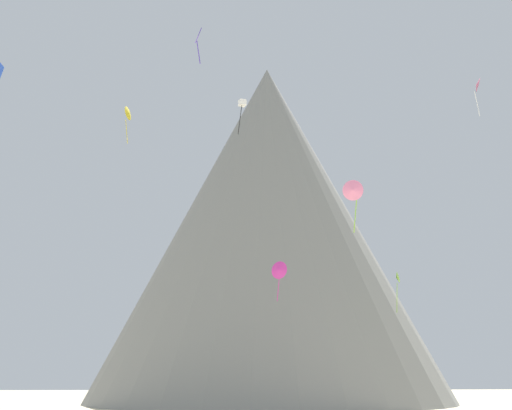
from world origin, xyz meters
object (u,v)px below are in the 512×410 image
(rock_massif, at_px, (268,237))
(kite_pink_mid, at_px, (353,191))
(kite_rainbow_high, at_px, (477,85))
(kite_yellow_high, at_px, (128,114))
(kite_magenta_mid, at_px, (279,270))
(kite_lime_mid, at_px, (397,278))
(kite_indigo_high, at_px, (198,39))
(kite_white_high, at_px, (242,104))

(rock_massif, distance_m, kite_pink_mid, 54.13)
(kite_rainbow_high, bearing_deg, kite_yellow_high, -99.49)
(kite_pink_mid, bearing_deg, kite_magenta_mid, 134.48)
(kite_yellow_high, bearing_deg, kite_lime_mid, -73.15)
(kite_yellow_high, bearing_deg, kite_indigo_high, -143.72)
(kite_yellow_high, distance_m, kite_white_high, 22.82)
(kite_yellow_high, height_order, kite_indigo_high, kite_yellow_high)
(rock_massif, bearing_deg, kite_pink_mid, -87.13)
(kite_yellow_high, relative_size, kite_pink_mid, 1.14)
(kite_yellow_high, relative_size, kite_magenta_mid, 1.33)
(kite_rainbow_high, relative_size, kite_lime_mid, 0.89)
(kite_lime_mid, distance_m, kite_pink_mid, 30.63)
(kite_lime_mid, distance_m, kite_white_high, 32.46)
(kite_white_high, bearing_deg, kite_indigo_high, 142.66)
(rock_massif, relative_size, kite_magenta_mid, 16.47)
(kite_indigo_high, xyz_separation_m, kite_white_high, (4.84, 15.81, 1.49))
(rock_massif, xyz_separation_m, kite_rainbow_high, (20.57, -44.08, 8.26))
(kite_rainbow_high, bearing_deg, kite_white_high, -82.36)
(rock_massif, height_order, kite_yellow_high, rock_massif)
(rock_massif, height_order, kite_rainbow_high, rock_massif)
(kite_pink_mid, height_order, kite_white_high, kite_white_high)
(kite_rainbow_high, distance_m, kite_white_high, 27.77)
(kite_lime_mid, height_order, kite_magenta_mid, kite_lime_mid)
(kite_magenta_mid, xyz_separation_m, kite_pink_mid, (5.64, -11.30, 5.48))
(kite_yellow_high, bearing_deg, kite_magenta_mid, -113.04)
(kite_pink_mid, xyz_separation_m, kite_white_high, (-9.64, 12.35, 14.54))
(rock_massif, bearing_deg, kite_magenta_mid, -94.03)
(kite_lime_mid, bearing_deg, kite_pink_mid, 3.12)
(kite_yellow_high, height_order, kite_pink_mid, kite_yellow_high)
(rock_massif, xyz_separation_m, kite_white_high, (-6.96, -41.08, 6.30))
(kite_lime_mid, bearing_deg, rock_massif, -121.59)
(kite_pink_mid, bearing_deg, kite_yellow_high, 150.04)
(kite_magenta_mid, distance_m, kite_white_high, 20.44)
(kite_pink_mid, bearing_deg, kite_rainbow_high, 45.55)
(kite_yellow_high, distance_m, kite_indigo_high, 34.00)
(kite_lime_mid, xyz_separation_m, kite_white_high, (-22.28, -15.34, 17.94))
(kite_indigo_high, bearing_deg, kite_lime_mid, 168.36)
(kite_white_high, bearing_deg, kite_yellow_high, 24.70)
(kite_magenta_mid, bearing_deg, kite_indigo_high, -84.58)
(kite_rainbow_high, relative_size, kite_yellow_high, 0.86)
(kite_yellow_high, distance_m, kite_magenta_mid, 36.32)
(rock_massif, bearing_deg, kite_indigo_high, -101.72)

